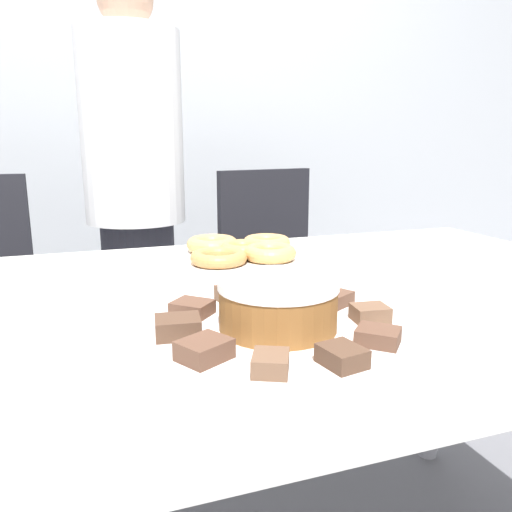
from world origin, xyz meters
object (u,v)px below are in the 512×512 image
person_standing (136,207)px  plate_donuts (243,258)px  frosted_cake (278,304)px  plate_cake (278,331)px  office_chair_right (286,299)px

person_standing → plate_donuts: 0.66m
person_standing → frosted_cake: 1.08m
person_standing → plate_cake: 1.08m
person_standing → plate_donuts: (0.17, -0.63, -0.05)m
office_chair_right → frosted_cake: bearing=-125.4°
plate_cake → plate_donuts: 0.45m
person_standing → office_chair_right: 0.64m
plate_cake → plate_donuts: (0.09, 0.44, -0.00)m
frosted_cake → person_standing: bearing=94.0°
frosted_cake → office_chair_right: bearing=66.8°
plate_donuts → person_standing: bearing=104.7°
person_standing → plate_donuts: person_standing is taller
office_chair_right → plate_cake: office_chair_right is taller
person_standing → plate_cake: person_standing is taller
office_chair_right → frosted_cake: size_ratio=5.54×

